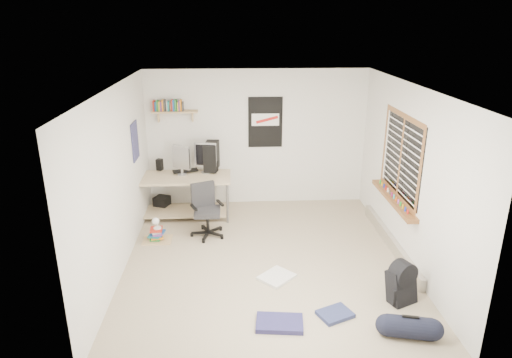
{
  "coord_description": "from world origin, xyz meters",
  "views": [
    {
      "loc": [
        -0.45,
        -5.86,
        3.33
      ],
      "look_at": [
        -0.12,
        0.32,
        1.14
      ],
      "focal_mm": 32.0,
      "sensor_mm": 36.0,
      "label": 1
    }
  ],
  "objects_px": {
    "desk": "(182,197)",
    "office_chair": "(207,207)",
    "backpack": "(401,286)",
    "duffel_bag": "(409,326)",
    "book_stack": "(157,232)"
  },
  "relations": [
    {
      "from": "duffel_bag",
      "to": "book_stack",
      "type": "height_order",
      "value": "duffel_bag"
    },
    {
      "from": "backpack",
      "to": "book_stack",
      "type": "xyz_separation_m",
      "value": [
        -3.27,
        1.8,
        -0.05
      ]
    },
    {
      "from": "backpack",
      "to": "duffel_bag",
      "type": "relative_size",
      "value": 0.9
    },
    {
      "from": "office_chair",
      "to": "duffel_bag",
      "type": "bearing_deg",
      "value": -71.12
    },
    {
      "from": "office_chair",
      "to": "backpack",
      "type": "height_order",
      "value": "office_chair"
    },
    {
      "from": "desk",
      "to": "office_chair",
      "type": "relative_size",
      "value": 1.97
    },
    {
      "from": "duffel_bag",
      "to": "backpack",
      "type": "bearing_deg",
      "value": 90.81
    },
    {
      "from": "office_chair",
      "to": "book_stack",
      "type": "relative_size",
      "value": 2.07
    },
    {
      "from": "book_stack",
      "to": "backpack",
      "type": "bearing_deg",
      "value": -28.87
    },
    {
      "from": "desk",
      "to": "office_chair",
      "type": "xyz_separation_m",
      "value": [
        0.47,
        -0.78,
        0.12
      ]
    },
    {
      "from": "backpack",
      "to": "duffel_bag",
      "type": "bearing_deg",
      "value": -126.6
    },
    {
      "from": "desk",
      "to": "backpack",
      "type": "height_order",
      "value": "desk"
    },
    {
      "from": "book_stack",
      "to": "duffel_bag",
      "type": "bearing_deg",
      "value": -38.49
    },
    {
      "from": "desk",
      "to": "book_stack",
      "type": "distance_m",
      "value": 0.99
    },
    {
      "from": "desk",
      "to": "duffel_bag",
      "type": "relative_size",
      "value": 3.46
    }
  ]
}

